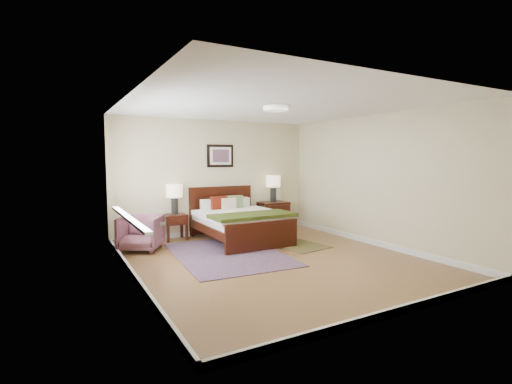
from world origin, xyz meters
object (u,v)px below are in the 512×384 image
nightstand_right (273,213)px  rug_persian (228,254)px  armchair (141,233)px  lamp_right (273,184)px  lamp_left (174,194)px  bed (239,217)px  nightstand_left (175,220)px

nightstand_right → rug_persian: bearing=-140.4°
nightstand_right → armchair: nightstand_right is taller
lamp_right → lamp_left: bearing=180.0°
bed → lamp_left: lamp_left is taller
lamp_left → armchair: 1.17m
nightstand_left → armchair: 0.98m
nightstand_left → rug_persian: 1.67m
nightstand_left → rug_persian: nightstand_left is taller
lamp_right → rug_persian: lamp_right is taller
lamp_right → bed: bearing=-150.4°
nightstand_right → rug_persian: size_ratio=0.27×
nightstand_right → bed: bearing=-150.9°
bed → armchair: size_ratio=2.71×
nightstand_left → armchair: size_ratio=0.75×
bed → nightstand_left: (-1.11, 0.69, -0.07)m
lamp_left → armchair: lamp_left is taller
nightstand_left → rug_persian: bearing=-73.3°
bed → armchair: 1.92m
nightstand_left → nightstand_right: (2.36, 0.01, -0.02)m
rug_persian → nightstand_left: bearing=110.5°
bed → rug_persian: size_ratio=0.78×
nightstand_right → lamp_left: lamp_left is taller
bed → lamp_right: 1.56m
lamp_left → armchair: bearing=-144.3°
nightstand_left → lamp_right: bearing=0.5°
lamp_left → lamp_right: bearing=0.0°
nightstand_left → lamp_left: (-0.00, 0.02, 0.54)m
lamp_left → lamp_right: 2.36m
lamp_right → armchair: 3.30m
nightstand_right → armchair: 3.21m
bed → nightstand_left: 1.31m
nightstand_left → lamp_left: 0.54m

